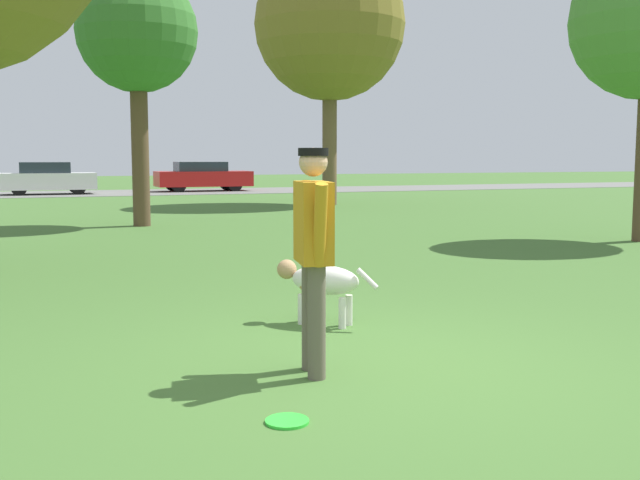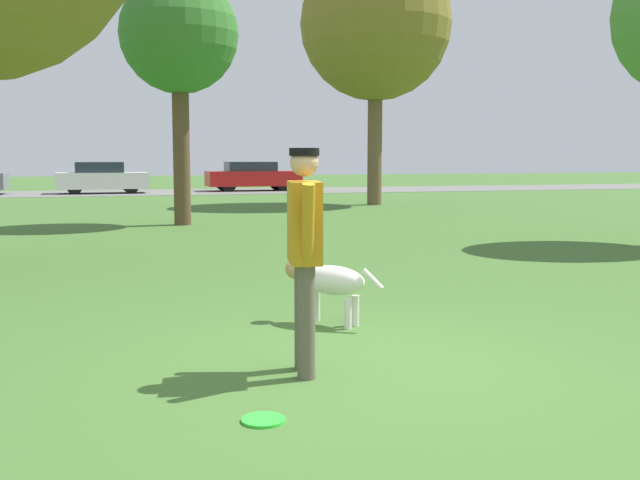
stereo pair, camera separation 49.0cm
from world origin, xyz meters
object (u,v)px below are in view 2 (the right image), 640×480
dog (327,282)px  tree_mid_center (179,37)px  tree_far_right (376,25)px  person (304,241)px  parked_car_white (102,178)px  frisbee (263,420)px  parked_car_red (253,176)px

dog → tree_mid_center: tree_mid_center is taller
dog → tree_far_right: tree_far_right is taller
person → parked_car_white: size_ratio=0.42×
frisbee → tree_far_right: tree_far_right is taller
person → tree_far_right: size_ratio=0.20×
dog → tree_far_right: size_ratio=0.10×
tree_far_right → parked_car_white: tree_far_right is taller
tree_mid_center → parked_car_white: bearing=96.2°
tree_far_right → dog: bearing=-111.9°
person → tree_far_right: tree_far_right is taller
dog → tree_mid_center: 11.69m
parked_car_red → frisbee: bearing=-101.8°
person → tree_far_right: bearing=-12.3°
tree_far_right → parked_car_red: size_ratio=1.91×
person → parked_car_white: (-1.33, 28.79, -0.30)m
person → frisbee: size_ratio=6.22×
person → tree_mid_center: size_ratio=0.29×
frisbee → parked_car_white: (-0.82, 29.69, 0.67)m
dog → parked_car_red: parked_car_red is taller
person → tree_mid_center: 12.97m
frisbee → parked_car_red: size_ratio=0.06×
dog → parked_car_white: (-1.96, 27.28, 0.27)m
person → dog: person is taller
parked_car_white → parked_car_red: 6.83m
frisbee → tree_mid_center: size_ratio=0.05×
frisbee → parked_car_red: 30.92m
frisbee → parked_car_red: parked_car_red is taller
dog → parked_car_white: parked_car_white is taller
person → tree_mid_center: (0.44, 12.53, 3.34)m
person → parked_car_white: person is taller
tree_mid_center → parked_car_red: 18.01m
tree_mid_center → tree_far_right: 9.11m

